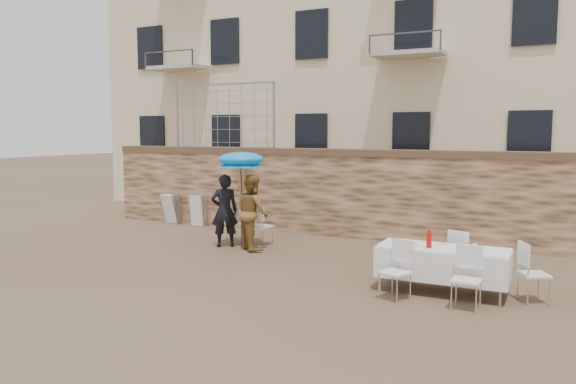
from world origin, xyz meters
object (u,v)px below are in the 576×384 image
at_px(chair_stack_left, 176,208).
at_px(table_chair_front_left, 395,271).
at_px(couple_chair_right, 262,225).
at_px(man_suit, 224,211).
at_px(table_chair_back, 463,256).
at_px(woman_dress, 252,212).
at_px(banquet_table, 443,250).
at_px(soda_bottle, 429,240).
at_px(couple_chair_left, 237,223).
at_px(umbrella, 241,162).
at_px(table_chair_front_right, 466,279).
at_px(chair_stack_right, 201,209).
at_px(table_chair_side, 534,273).

bearing_deg(chair_stack_left, table_chair_front_left, -30.36).
bearing_deg(couple_chair_right, man_suit, 49.47).
height_order(man_suit, table_chair_back, man_suit).
height_order(woman_dress, chair_stack_left, woman_dress).
bearing_deg(couple_chair_right, banquet_table, 166.23).
xyz_separation_m(woman_dress, soda_bottle, (4.36, -1.76, 0.04)).
relative_size(couple_chair_right, chair_stack_left, 1.04).
bearing_deg(couple_chair_right, table_chair_back, 175.56).
xyz_separation_m(woman_dress, couple_chair_left, (-0.75, 0.55, -0.38)).
relative_size(umbrella, table_chair_front_right, 2.19).
bearing_deg(chair_stack_right, table_chair_front_right, -29.73).
xyz_separation_m(umbrella, banquet_table, (4.91, -1.71, -1.26)).
relative_size(table_chair_front_left, table_chair_side, 1.00).
height_order(table_chair_front_left, table_chair_back, same).
distance_m(woman_dress, couple_chair_left, 1.01).
distance_m(man_suit, couple_chair_right, 0.96).
xyz_separation_m(umbrella, chair_stack_left, (-3.52, 2.13, -1.53)).
distance_m(umbrella, table_chair_front_left, 5.18).
relative_size(man_suit, chair_stack_left, 1.85).
relative_size(table_chair_front_right, chair_stack_left, 1.04).
xyz_separation_m(couple_chair_right, soda_bottle, (4.41, -2.31, 0.43)).
distance_m(table_chair_front_right, table_chair_back, 1.58).
distance_m(man_suit, table_chair_front_left, 5.28).
bearing_deg(umbrella, couple_chair_left, 131.63).
distance_m(couple_chair_left, table_chair_front_left, 5.53).
bearing_deg(chair_stack_left, banquet_table, -24.46).
distance_m(umbrella, couple_chair_right, 1.60).
height_order(couple_chair_left, soda_bottle, soda_bottle).
relative_size(couple_chair_left, table_chair_front_left, 1.00).
relative_size(table_chair_side, chair_stack_left, 1.04).
distance_m(umbrella, couple_chair_left, 1.62).
xyz_separation_m(table_chair_back, table_chair_side, (1.20, -0.70, 0.00)).
bearing_deg(table_chair_front_right, couple_chair_left, 155.88).
height_order(table_chair_front_left, chair_stack_right, table_chair_front_left).
xyz_separation_m(table_chair_side, chair_stack_left, (-9.83, 3.73, -0.02)).
distance_m(man_suit, table_chair_side, 6.88).
relative_size(soda_bottle, table_chair_back, 0.27).
bearing_deg(couple_chair_left, woman_dress, 152.40).
height_order(couple_chair_right, table_chair_front_right, same).
bearing_deg(couple_chair_right, soda_bottle, 163.69).
bearing_deg(banquet_table, woman_dress, 160.58).
height_order(woman_dress, umbrella, umbrella).
bearing_deg(couple_chair_left, soda_bottle, 164.35).
xyz_separation_m(table_chair_front_right, chair_stack_left, (-8.93, 4.58, -0.02)).
bearing_deg(soda_bottle, table_chair_front_left, -123.69).
height_order(umbrella, soda_bottle, umbrella).
distance_m(soda_bottle, table_chair_side, 1.67).
bearing_deg(umbrella, table_chair_front_right, -24.43).
bearing_deg(chair_stack_left, umbrella, -31.15).
xyz_separation_m(couple_chair_left, banquet_table, (5.31, -2.16, 0.25)).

